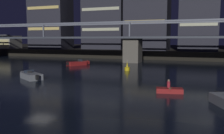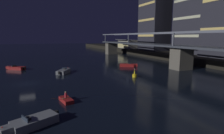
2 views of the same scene
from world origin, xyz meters
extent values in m
plane|color=black|center=(0.00, 0.00, 0.00)|extent=(400.00, 400.00, 0.00)
cube|color=#605B51|center=(-44.84, 35.43, 2.77)|extent=(3.60, 4.40, 5.55)
cube|color=#605B51|center=(0.00, 35.43, 2.77)|extent=(3.60, 4.40, 5.55)
cube|color=#3D424C|center=(0.00, 35.43, 5.78)|extent=(95.68, 6.40, 0.45)
cube|color=slate|center=(0.00, 32.53, 9.20)|extent=(95.68, 0.36, 0.36)
cube|color=slate|center=(0.00, 38.33, 9.20)|extent=(95.68, 0.36, 0.36)
cube|color=slate|center=(-44.84, 32.53, 7.60)|extent=(0.30, 0.30, 3.20)
cube|color=slate|center=(-22.42, 32.53, 7.60)|extent=(0.30, 0.30, 3.20)
cube|color=slate|center=(0.00, 32.53, 7.60)|extent=(0.30, 0.30, 3.20)
cube|color=#282833|center=(-32.11, 50.42, 18.55)|extent=(12.56, 8.49, 32.71)
cube|color=#F2D172|center=(-32.11, 46.12, 8.74)|extent=(11.55, 0.10, 0.90)
cube|color=#F2D172|center=(-32.11, 46.12, 15.28)|extent=(11.55, 0.10, 0.90)
cube|color=#F2D172|center=(-32.11, 46.12, 21.83)|extent=(11.55, 0.10, 0.90)
cube|color=#282833|center=(-14.63, 55.29, 17.88)|extent=(13.50, 8.53, 31.36)
cube|color=beige|center=(-14.63, 50.97, 8.47)|extent=(12.42, 0.10, 0.90)
cube|color=beige|center=(-14.63, 50.97, 14.74)|extent=(12.42, 0.10, 0.90)
cube|color=#F2D172|center=(-0.12, 48.16, 10.29)|extent=(11.45, 0.10, 0.90)
cube|color=#B2AD9E|center=(-50.20, 47.43, 4.40)|extent=(12.00, 6.00, 4.40)
cube|color=#EAD88C|center=(-50.20, 44.38, 3.96)|extent=(11.20, 0.10, 2.64)
cube|color=#4C4C51|center=(-50.20, 43.83, 6.75)|extent=(12.40, 1.60, 0.30)
cube|color=maroon|center=(-16.04, -2.69, 0.40)|extent=(3.79, 4.20, 0.80)
cube|color=maroon|center=(-17.49, -4.61, 0.45)|extent=(1.33, 1.31, 0.70)
cube|color=#283342|center=(-16.55, -3.37, 0.98)|extent=(1.14, 0.89, 0.36)
cube|color=#262628|center=(-16.40, -3.17, 0.92)|extent=(0.69, 0.66, 0.24)
cube|color=black|center=(-14.74, -0.97, 0.50)|extent=(0.50, 0.50, 0.60)
sphere|color=beige|center=(-17.64, -4.81, 0.88)|extent=(0.12, 0.12, 0.12)
cube|color=maroon|center=(-9.15, 24.94, 0.40)|extent=(3.51, 4.29, 0.80)
cube|color=maroon|center=(-7.95, 27.02, 0.45)|extent=(1.31, 1.27, 0.70)
cube|color=#283342|center=(-8.72, 25.67, 0.98)|extent=(1.22, 0.76, 0.36)
cube|color=#262628|center=(-8.85, 25.46, 0.92)|extent=(0.68, 0.63, 0.24)
cube|color=black|center=(-10.23, 23.07, 0.50)|extent=(0.49, 0.49, 0.60)
sphere|color=red|center=(-7.82, 27.24, 0.88)|extent=(0.12, 0.12, 0.12)
cube|color=gray|center=(-6.76, 7.35, 0.40)|extent=(4.27, 3.62, 0.80)
cube|color=gray|center=(-8.79, 8.64, 0.45)|extent=(1.29, 1.32, 0.70)
cube|color=#283342|center=(-7.48, 7.80, 0.98)|extent=(0.81, 1.19, 0.36)
cube|color=#262628|center=(-7.27, 7.67, 0.92)|extent=(0.64, 0.69, 0.24)
cube|color=black|center=(-4.95, 6.19, 0.50)|extent=(0.50, 0.50, 0.60)
sphere|color=red|center=(-9.01, 8.77, 0.88)|extent=(0.12, 0.12, 0.12)
cube|color=gray|center=(16.97, 1.27, 0.40)|extent=(3.19, 4.30, 0.80)
cube|color=gray|center=(17.92, -0.94, 0.45)|extent=(1.26, 1.22, 0.70)
cube|color=#283342|center=(17.31, 0.49, 0.98)|extent=(1.28, 0.62, 0.36)
cube|color=#262628|center=(17.21, 0.72, 0.92)|extent=(0.67, 0.59, 0.24)
cube|color=black|center=(16.12, 3.25, 0.50)|extent=(0.47, 0.47, 0.60)
sphere|color=red|center=(18.02, -1.17, 0.88)|extent=(0.12, 0.12, 0.12)
cylinder|color=yellow|center=(3.05, 20.11, 0.30)|extent=(0.90, 0.90, 0.60)
cone|color=yellow|center=(3.05, 20.11, 1.10)|extent=(0.36, 0.36, 1.00)
sphere|color=#F2EAB2|center=(3.05, 20.11, 1.68)|extent=(0.16, 0.16, 0.16)
cube|color=maroon|center=(11.81, 4.94, 0.24)|extent=(2.76, 1.57, 0.48)
cube|color=#7F6647|center=(11.81, 4.94, 0.51)|extent=(0.38, 1.01, 0.06)
cylinder|color=#B22633|center=(11.71, 4.92, 0.84)|extent=(0.32, 0.32, 0.60)
sphere|color=tan|center=(11.71, 4.92, 1.25)|extent=(0.22, 0.22, 0.22)
cylinder|color=olive|center=(12.01, 3.91, 0.58)|extent=(0.33, 1.50, 0.59)
camera|label=1|loc=(14.33, -19.34, 5.32)|focal=38.67mm
camera|label=2|loc=(33.90, 1.65, 8.11)|focal=28.61mm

